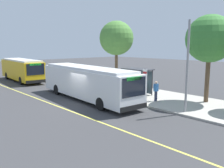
{
  "coord_description": "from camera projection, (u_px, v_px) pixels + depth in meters",
  "views": [
    {
      "loc": [
        16.52,
        -11.43,
        4.84
      ],
      "look_at": [
        2.06,
        1.59,
        1.68
      ],
      "focal_mm": 38.41,
      "sensor_mm": 36.0,
      "label": 1
    }
  ],
  "objects": [
    {
      "name": "ground_plane",
      "position": [
        82.0,
        102.0,
        20.45
      ],
      "size": [
        120.0,
        120.0,
        0.0
      ],
      "primitive_type": "plane",
      "color": "#38383A"
    },
    {
      "name": "sidewalk_curb",
      "position": [
        131.0,
        92.0,
        24.4
      ],
      "size": [
        44.0,
        6.4,
        0.15
      ],
      "primitive_type": "cube",
      "color": "#A8A399",
      "rests_on": "ground_plane"
    },
    {
      "name": "lane_stripe_center",
      "position": [
        59.0,
        107.0,
        18.99
      ],
      "size": [
        36.0,
        0.14,
        0.01
      ],
      "primitive_type": "cube",
      "color": "#E0D64C",
      "rests_on": "ground_plane"
    },
    {
      "name": "transit_bus_main",
      "position": [
        87.0,
        82.0,
        21.33
      ],
      "size": [
        12.5,
        3.4,
        2.95
      ],
      "color": "white",
      "rests_on": "ground_plane"
    },
    {
      "name": "transit_bus_second",
      "position": [
        22.0,
        69.0,
        32.47
      ],
      "size": [
        10.35,
        3.19,
        2.95
      ],
      "color": "gold",
      "rests_on": "ground_plane"
    },
    {
      "name": "bus_shelter",
      "position": [
        137.0,
        76.0,
        23.1
      ],
      "size": [
        2.9,
        1.6,
        2.48
      ],
      "color": "#333338",
      "rests_on": "sidewalk_curb"
    },
    {
      "name": "waiting_bench",
      "position": [
        138.0,
        89.0,
        22.97
      ],
      "size": [
        1.6,
        0.48,
        0.95
      ],
      "color": "brown",
      "rests_on": "sidewalk_curb"
    },
    {
      "name": "route_sign_post",
      "position": [
        145.0,
        81.0,
        19.4
      ],
      "size": [
        0.44,
        0.08,
        2.8
      ],
      "color": "#333338",
      "rests_on": "sidewalk_curb"
    },
    {
      "name": "pedestrian_commuter",
      "position": [
        156.0,
        90.0,
        20.18
      ],
      "size": [
        0.24,
        0.4,
        1.69
      ],
      "color": "#282D47",
      "rests_on": "sidewalk_curb"
    },
    {
      "name": "street_tree_upstreet",
      "position": [
        116.0,
        38.0,
        28.53
      ],
      "size": [
        4.07,
        4.07,
        7.56
      ],
      "color": "brown",
      "rests_on": "sidewalk_curb"
    },
    {
      "name": "street_tree_downstreet",
      "position": [
        210.0,
        39.0,
        19.22
      ],
      "size": [
        3.84,
        3.84,
        7.13
      ],
      "color": "brown",
      "rests_on": "sidewalk_curb"
    },
    {
      "name": "utility_pole",
      "position": [
        187.0,
        67.0,
        16.56
      ],
      "size": [
        0.16,
        0.16,
        6.4
      ],
      "primitive_type": "cylinder",
      "color": "gray",
      "rests_on": "sidewalk_curb"
    }
  ]
}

